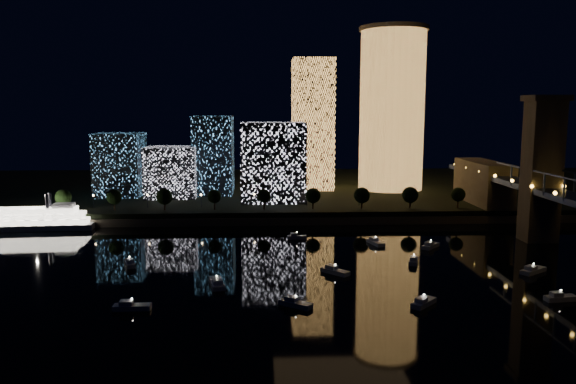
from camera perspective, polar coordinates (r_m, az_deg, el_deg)
The scene contains 10 objects.
ground at distance 147.25m, azimuth 9.62°, elevation -9.66°, with size 520.00×520.00×0.00m, color black.
far_bank at distance 301.32m, azimuth 3.21°, elevation 0.25°, with size 420.00×160.00×5.00m, color black.
seawall at distance 225.13m, azimuth 5.22°, elevation -2.84°, with size 420.00×6.00×3.00m, color #6B5E4C.
tower_cylindrical at distance 288.51m, azimuth 10.51°, elevation 8.28°, with size 34.00×34.00×80.31m.
tower_rectangular at distance 285.10m, azimuth 2.52°, elevation 6.86°, with size 20.47×20.47×65.13m, color #FFAD51.
midrise_blocks at distance 261.93m, azimuth -8.32°, elevation 3.02°, with size 96.02×46.38×37.13m.
riverboat at distance 234.98m, azimuth -24.83°, elevation -2.59°, with size 47.74×13.06×14.21m.
motorboats at distance 158.35m, azimuth 5.85°, elevation -7.98°, with size 121.79×73.61×2.78m.
esplanade_trees at distance 227.38m, azimuth -2.43°, elevation -0.41°, with size 166.15×6.69×8.85m.
street_lamps at distance 233.56m, azimuth -3.45°, elevation -0.54°, with size 132.70×0.70×5.65m.
Camera 1 is at (-30.58, -136.66, 45.51)m, focal length 35.00 mm.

